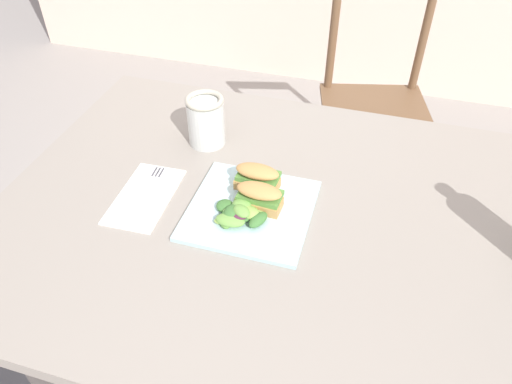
{
  "coord_description": "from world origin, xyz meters",
  "views": [
    {
      "loc": [
        0.25,
        -0.53,
        1.43
      ],
      "look_at": [
        0.03,
        0.2,
        0.76
      ],
      "focal_mm": 33.83,
      "sensor_mm": 36.0,
      "label": 1
    }
  ],
  "objects_px": {
    "chair_wooden_far": "(374,105)",
    "sandwich_half_back": "(258,177)",
    "plate_lunch": "(250,210)",
    "fork_on_napkin": "(148,190)",
    "sandwich_half_front": "(259,196)",
    "mason_jar_iced_tea": "(206,123)",
    "dining_table": "(278,254)"
  },
  "relations": [
    {
      "from": "plate_lunch",
      "to": "sandwich_half_front",
      "type": "relative_size",
      "value": 2.58
    },
    {
      "from": "sandwich_half_back",
      "to": "mason_jar_iced_tea",
      "type": "xyz_separation_m",
      "value": [
        -0.17,
        0.14,
        0.02
      ]
    },
    {
      "from": "dining_table",
      "to": "fork_on_napkin",
      "type": "distance_m",
      "value": 0.32
    },
    {
      "from": "chair_wooden_far",
      "to": "fork_on_napkin",
      "type": "relative_size",
      "value": 4.68
    },
    {
      "from": "dining_table",
      "to": "sandwich_half_front",
      "type": "distance_m",
      "value": 0.17
    },
    {
      "from": "plate_lunch",
      "to": "fork_on_napkin",
      "type": "height_order",
      "value": "plate_lunch"
    },
    {
      "from": "sandwich_half_back",
      "to": "plate_lunch",
      "type": "bearing_deg",
      "value": -86.05
    },
    {
      "from": "fork_on_napkin",
      "to": "plate_lunch",
      "type": "bearing_deg",
      "value": 0.68
    },
    {
      "from": "fork_on_napkin",
      "to": "mason_jar_iced_tea",
      "type": "distance_m",
      "value": 0.22
    },
    {
      "from": "sandwich_half_back",
      "to": "mason_jar_iced_tea",
      "type": "bearing_deg",
      "value": 140.32
    },
    {
      "from": "chair_wooden_far",
      "to": "dining_table",
      "type": "bearing_deg",
      "value": -97.9
    },
    {
      "from": "dining_table",
      "to": "fork_on_napkin",
      "type": "bearing_deg",
      "value": -176.67
    },
    {
      "from": "sandwich_half_back",
      "to": "mason_jar_iced_tea",
      "type": "distance_m",
      "value": 0.22
    },
    {
      "from": "plate_lunch",
      "to": "sandwich_half_back",
      "type": "height_order",
      "value": "sandwich_half_back"
    },
    {
      "from": "chair_wooden_far",
      "to": "sandwich_half_back",
      "type": "relative_size",
      "value": 9.05
    },
    {
      "from": "sandwich_half_front",
      "to": "fork_on_napkin",
      "type": "distance_m",
      "value": 0.25
    },
    {
      "from": "plate_lunch",
      "to": "sandwich_half_front",
      "type": "bearing_deg",
      "value": 30.93
    },
    {
      "from": "plate_lunch",
      "to": "sandwich_half_front",
      "type": "height_order",
      "value": "sandwich_half_front"
    },
    {
      "from": "fork_on_napkin",
      "to": "sandwich_half_front",
      "type": "bearing_deg",
      "value": 2.86
    },
    {
      "from": "dining_table",
      "to": "sandwich_half_back",
      "type": "xyz_separation_m",
      "value": [
        -0.06,
        0.05,
        0.17
      ]
    },
    {
      "from": "plate_lunch",
      "to": "sandwich_half_back",
      "type": "xyz_separation_m",
      "value": [
        -0.0,
        0.07,
        0.03
      ]
    },
    {
      "from": "fork_on_napkin",
      "to": "chair_wooden_far",
      "type": "bearing_deg",
      "value": 66.98
    },
    {
      "from": "plate_lunch",
      "to": "sandwich_half_front",
      "type": "xyz_separation_m",
      "value": [
        0.02,
        0.01,
        0.03
      ]
    },
    {
      "from": "plate_lunch",
      "to": "mason_jar_iced_tea",
      "type": "bearing_deg",
      "value": 129.87
    },
    {
      "from": "sandwich_half_back",
      "to": "fork_on_napkin",
      "type": "bearing_deg",
      "value": -162.74
    },
    {
      "from": "sandwich_half_front",
      "to": "plate_lunch",
      "type": "bearing_deg",
      "value": -149.07
    },
    {
      "from": "chair_wooden_far",
      "to": "fork_on_napkin",
      "type": "xyz_separation_m",
      "value": [
        -0.42,
        -1.0,
        0.3
      ]
    },
    {
      "from": "chair_wooden_far",
      "to": "sandwich_half_front",
      "type": "xyz_separation_m",
      "value": [
        -0.18,
        -0.99,
        0.33
      ]
    },
    {
      "from": "sandwich_half_front",
      "to": "fork_on_napkin",
      "type": "height_order",
      "value": "sandwich_half_front"
    },
    {
      "from": "dining_table",
      "to": "mason_jar_iced_tea",
      "type": "relative_size",
      "value": 9.68
    },
    {
      "from": "plate_lunch",
      "to": "mason_jar_iced_tea",
      "type": "xyz_separation_m",
      "value": [
        -0.17,
        0.21,
        0.05
      ]
    },
    {
      "from": "chair_wooden_far",
      "to": "sandwich_half_back",
      "type": "height_order",
      "value": "chair_wooden_far"
    }
  ]
}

